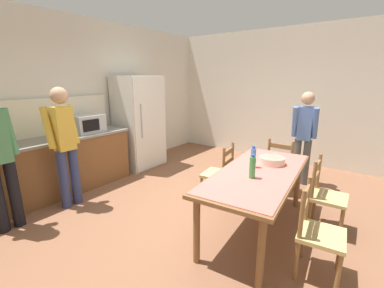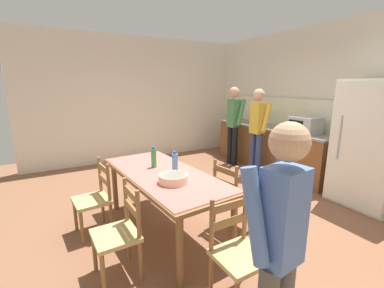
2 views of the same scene
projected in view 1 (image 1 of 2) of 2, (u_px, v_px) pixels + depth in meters
name	position (u px, v px, depth m)	size (l,w,h in m)	color
ground_plane	(198.00, 214.00, 3.58)	(8.32, 8.32, 0.00)	brown
wall_back	(82.00, 100.00, 4.75)	(6.52, 0.12, 2.90)	silver
wall_right	(283.00, 96.00, 5.75)	(0.12, 5.20, 2.90)	silver
kitchen_counter	(41.00, 170.00, 3.94)	(2.90, 0.66, 0.93)	brown
counter_splashback	(25.00, 119.00, 3.93)	(2.86, 0.03, 0.60)	#EFE8CB
refrigerator	(139.00, 122.00, 5.35)	(0.88, 0.73, 1.89)	silver
microwave	(87.00, 124.00, 4.42)	(0.50, 0.39, 0.30)	#B2B7BC
dining_table	(258.00, 177.00, 3.07)	(2.07, 1.03, 0.77)	brown
bottle_near_centre	(252.00, 167.00, 2.81)	(0.07, 0.07, 0.27)	green
bottle_off_centre	(253.00, 157.00, 3.15)	(0.07, 0.07, 0.27)	#4C8ED6
serving_bowl	(272.00, 160.00, 3.29)	(0.32, 0.32, 0.09)	beige
chair_side_near_left	(317.00, 233.00, 2.40)	(0.46, 0.44, 0.91)	olive
chair_side_near_right	(326.00, 196.00, 3.14)	(0.44, 0.42, 0.91)	olive
chair_side_far_right	(219.00, 174.00, 3.87)	(0.47, 0.46, 0.91)	olive
chair_head_end	(281.00, 166.00, 4.20)	(0.41, 0.43, 0.91)	olive
person_at_counter	(65.00, 142.00, 3.62)	(0.43, 0.30, 1.73)	navy
person_by_table	(304.00, 134.00, 4.41)	(0.30, 0.43, 1.62)	#4C4C4C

